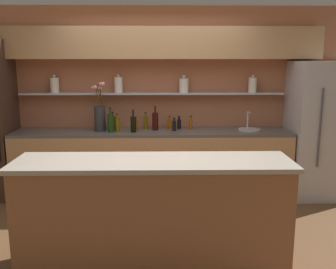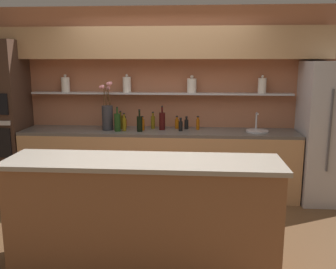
% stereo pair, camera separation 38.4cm
% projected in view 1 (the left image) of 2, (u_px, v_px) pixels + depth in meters
% --- Properties ---
extents(ground_plane, '(12.00, 12.00, 0.00)m').
position_uv_depth(ground_plane, '(155.00, 235.00, 4.08)').
color(ground_plane, brown).
extents(back_wall_unit, '(5.20, 0.44, 2.60)m').
position_uv_depth(back_wall_unit, '(156.00, 83.00, 5.27)').
color(back_wall_unit, '#A86647').
rests_on(back_wall_unit, ground_plane).
extents(back_counter_unit, '(3.76, 0.62, 0.92)m').
position_uv_depth(back_counter_unit, '(152.00, 163.00, 5.20)').
color(back_counter_unit, tan).
rests_on(back_counter_unit, ground_plane).
extents(island_counter, '(2.42, 0.61, 1.02)m').
position_uv_depth(island_counter, '(153.00, 215.00, 3.34)').
color(island_counter, '#99603D').
rests_on(island_counter, ground_plane).
extents(refrigerator, '(0.75, 0.73, 1.86)m').
position_uv_depth(refrigerator, '(318.00, 130.00, 5.11)').
color(refrigerator, '#B7B7BC').
rests_on(refrigerator, ground_plane).
extents(flower_vase, '(0.19, 0.20, 0.67)m').
position_uv_depth(flower_vase, '(100.00, 116.00, 5.04)').
color(flower_vase, '#2D2D33').
rests_on(flower_vase, back_counter_unit).
extents(sink_fixture, '(0.30, 0.30, 0.25)m').
position_uv_depth(sink_fixture, '(249.00, 128.00, 5.14)').
color(sink_fixture, '#B7B7BC').
rests_on(sink_fixture, back_counter_unit).
extents(bottle_sauce_0, '(0.06, 0.06, 0.20)m').
position_uv_depth(bottle_sauce_0, '(136.00, 125.00, 5.08)').
color(bottle_sauce_0, '#9E4C0A').
rests_on(bottle_sauce_0, back_counter_unit).
extents(bottle_oil_1, '(0.06, 0.06, 0.24)m').
position_uv_depth(bottle_oil_1, '(146.00, 122.00, 5.22)').
color(bottle_oil_1, brown).
rests_on(bottle_oil_1, back_counter_unit).
extents(bottle_oil_2, '(0.06, 0.06, 0.24)m').
position_uv_depth(bottle_oil_2, '(117.00, 124.00, 5.01)').
color(bottle_oil_2, brown).
rests_on(bottle_oil_2, back_counter_unit).
extents(bottle_sauce_3, '(0.05, 0.05, 0.16)m').
position_uv_depth(bottle_sauce_3, '(117.00, 124.00, 5.26)').
color(bottle_sauce_3, '#9E4C0A').
rests_on(bottle_sauce_3, back_counter_unit).
extents(bottle_sauce_4, '(0.06, 0.06, 0.18)m').
position_uv_depth(bottle_sauce_4, '(179.00, 124.00, 5.24)').
color(bottle_sauce_4, black).
rests_on(bottle_sauce_4, back_counter_unit).
extents(bottle_wine_5, '(0.08, 0.08, 0.33)m').
position_uv_depth(bottle_wine_5, '(111.00, 123.00, 4.98)').
color(bottle_wine_5, '#193814').
rests_on(bottle_wine_5, back_counter_unit).
extents(bottle_sauce_6, '(0.05, 0.05, 0.18)m').
position_uv_depth(bottle_sauce_6, '(174.00, 125.00, 5.08)').
color(bottle_sauce_6, black).
rests_on(bottle_sauce_6, back_counter_unit).
extents(bottle_sauce_7, '(0.05, 0.05, 0.18)m').
position_uv_depth(bottle_sauce_7, '(170.00, 123.00, 5.26)').
color(bottle_sauce_7, '#9E4C0A').
rests_on(bottle_sauce_7, back_counter_unit).
extents(bottle_wine_8, '(0.08, 0.08, 0.33)m').
position_uv_depth(bottle_wine_8, '(155.00, 121.00, 5.14)').
color(bottle_wine_8, '#380C0C').
rests_on(bottle_wine_8, back_counter_unit).
extents(bottle_wine_9, '(0.07, 0.07, 0.30)m').
position_uv_depth(bottle_wine_9, '(133.00, 124.00, 4.99)').
color(bottle_wine_9, black).
rests_on(bottle_wine_9, back_counter_unit).
extents(bottle_sauce_10, '(0.05, 0.05, 0.19)m').
position_uv_depth(bottle_sauce_10, '(191.00, 123.00, 5.20)').
color(bottle_sauce_10, '#9E4C0A').
rests_on(bottle_sauce_10, back_counter_unit).
extents(bottle_oil_11, '(0.07, 0.07, 0.25)m').
position_uv_depth(bottle_oil_11, '(113.00, 123.00, 5.15)').
color(bottle_oil_11, '#47380A').
rests_on(bottle_oil_11, back_counter_unit).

